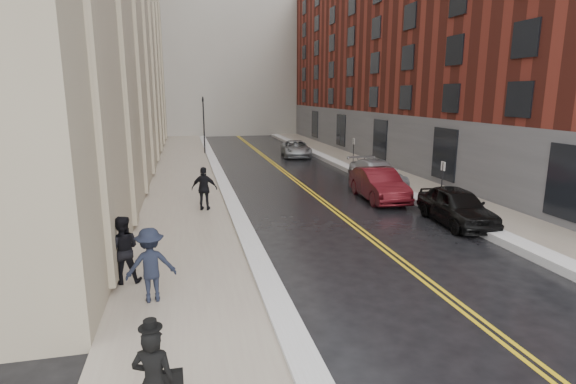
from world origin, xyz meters
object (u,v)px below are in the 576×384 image
car_maroon (379,184)px  pedestrian_c (204,189)px  pedestrian_main (154,383)px  pedestrian_a (123,250)px  pedestrian_b (151,265)px  car_black (457,206)px  car_silver_far (296,149)px  car_silver_near (377,174)px

car_maroon → pedestrian_c: bearing=-172.3°
pedestrian_main → pedestrian_c: bearing=-80.2°
pedestrian_a → pedestrian_b: 1.63m
car_black → pedestrian_main: 15.42m
car_maroon → pedestrian_a: pedestrian_a is taller
pedestrian_a → pedestrian_c: (2.64, 7.84, 0.03)m
pedestrian_main → pedestrian_c: pedestrian_c is taller
car_silver_far → pedestrian_a: bearing=-107.1°
pedestrian_a → car_silver_far: bearing=-114.9°
car_maroon → car_silver_far: bearing=94.2°
car_silver_far → pedestrian_a: size_ratio=2.59×
car_black → pedestrian_main: (-11.77, -9.96, 0.29)m
pedestrian_a → pedestrian_b: (0.86, -1.39, 0.00)m
car_black → pedestrian_c: 11.20m
car_maroon → pedestrian_c: size_ratio=2.47×
car_maroon → car_silver_near: bearing=71.1°
car_silver_near → pedestrian_c: 11.11m
pedestrian_main → pedestrian_a: pedestrian_a is taller
car_silver_near → car_silver_far: (-1.60, 13.69, -0.07)m
pedestrian_main → pedestrian_b: (-0.37, 4.97, 0.05)m
car_maroon → pedestrian_a: bearing=-140.4°
car_black → pedestrian_a: bearing=-159.9°
car_silver_near → pedestrian_main: bearing=-123.8°
car_silver_near → pedestrian_a: bearing=-138.6°
pedestrian_main → pedestrian_a: bearing=-63.6°
car_black → pedestrian_b: pedestrian_b is taller
car_silver_far → pedestrian_main: (-10.17, -31.90, 0.38)m
car_silver_far → pedestrian_c: 19.75m
car_silver_far → car_black: bearing=-78.8°
car_black → car_maroon: car_maroon is taller
car_black → car_maroon: size_ratio=0.93×
pedestrian_main → car_black: bearing=-124.3°
car_silver_near → pedestrian_main: 21.68m
pedestrian_c → car_maroon: bearing=-162.3°
car_maroon → pedestrian_b: 14.63m
car_black → car_silver_far: car_black is taller
pedestrian_b → car_maroon: bearing=-143.8°
car_silver_far → pedestrian_a: (-11.40, -25.54, 0.43)m
car_silver_near → pedestrian_c: pedestrian_c is taller
car_silver_near → pedestrian_main: size_ratio=2.85×
car_black → car_silver_near: (0.00, 8.25, -0.02)m
car_maroon → pedestrian_a: (-11.63, -8.50, 0.31)m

